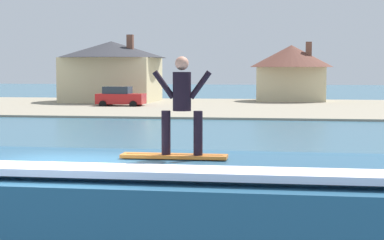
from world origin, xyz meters
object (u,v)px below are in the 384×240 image
at_px(surfer, 182,100).
at_px(house_small_cottage, 291,68).
at_px(surfboard, 174,156).
at_px(car_near_shore, 120,97).
at_px(house_with_chimney, 112,68).
at_px(wave_crest, 147,208).

bearing_deg(surfer, house_small_cottage, 88.17).
distance_m(surfboard, car_near_shore, 46.21).
bearing_deg(house_small_cottage, surfer, -91.83).
bearing_deg(house_small_cottage, house_with_chimney, -167.82).
xyz_separation_m(wave_crest, car_near_shore, (-12.45, 44.03, 0.08)).
height_order(wave_crest, car_near_shore, car_near_shore).
xyz_separation_m(surfer, car_near_shore, (-13.17, 44.38, -1.92)).
relative_size(surfboard, house_with_chimney, 0.17).
relative_size(car_near_shore, house_small_cottage, 0.50).
bearing_deg(surfboard, house_small_cottage, 88.01).
bearing_deg(surfer, car_near_shore, 106.52).
bearing_deg(surfboard, surfer, -19.62).
bearing_deg(car_near_shore, surfer, -73.48).
distance_m(car_near_shore, house_small_cottage, 18.75).
relative_size(wave_crest, surfer, 5.63).
height_order(surfer, house_small_cottage, house_small_cottage).
distance_m(surfboard, house_with_chimney, 53.94).
relative_size(surfer, house_small_cottage, 0.20).
bearing_deg(surfboard, wave_crest, 152.65).
height_order(wave_crest, house_with_chimney, house_with_chimney).
xyz_separation_m(surfboard, surfer, (0.15, -0.05, 0.99)).
bearing_deg(surfer, wave_crest, 154.18).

